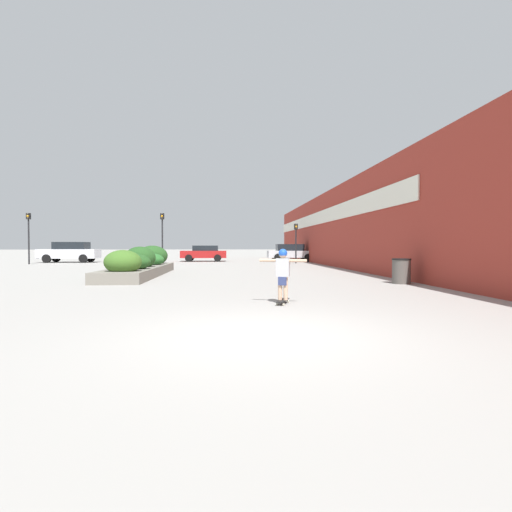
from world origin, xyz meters
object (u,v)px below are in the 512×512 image
Objects in this scene: car_center_right at (291,252)px; traffic_light_left at (162,230)px; traffic_light_far_left at (29,230)px; car_center_left at (70,252)px; car_leftmost at (204,253)px; skateboard at (283,301)px; skateboarder at (283,269)px; traffic_light_right at (296,236)px; trash_bin at (401,271)px.

car_center_right is 11.21m from traffic_light_left.
car_center_left is at bearing 61.67° from traffic_light_far_left.
car_leftmost is 1.05× the size of traffic_light_far_left.
car_leftmost reaches higher than skateboard.
traffic_light_far_left is (-15.90, 21.31, 1.73)m from skateboarder.
skateboarder is 0.31× the size of traffic_light_left.
skateboard is 0.25× the size of traffic_light_right.
skateboard is 0.64× the size of skateboarder.
car_center_left is 1.10× the size of car_center_right.
traffic_light_far_left is (-15.90, 21.31, 2.48)m from skateboard.
skateboard is at bearing -136.78° from trash_bin.
trash_bin is 20.39m from car_center_right.
skateboard is 0.18× the size of car_center_right.
car_center_left reaches higher than car_leftmost.
traffic_light_left is (-6.16, 21.16, 2.50)m from skateboard.
car_leftmost is at bearing 59.61° from traffic_light_left.
car_center_right is (4.23, 25.00, 0.73)m from skateboard.
traffic_light_left is at bearing -177.24° from traffic_light_right.
traffic_light_left reaches higher than traffic_light_far_left.
traffic_light_right is (-0.86, 17.03, 1.68)m from trash_bin.
car_center_right reaches higher than skateboarder.
traffic_light_right reaches higher than skateboarder.
car_center_left is (-19.10, 19.87, 0.42)m from trash_bin.
car_center_right is at bearing 87.21° from traffic_light_right.
traffic_light_left is (-11.08, 16.54, 2.11)m from trash_bin.
trash_bin is at bearing 1.95° from car_center_right.
skateboarder is 22.11m from traffic_light_left.
car_leftmost reaches higher than skateboarder.
skateboarder is 0.32× the size of traffic_light_far_left.
traffic_light_far_left is (-12.58, -4.70, 1.81)m from car_leftmost.
skateboarder is 0.26× the size of car_center_left.
skateboard is 6.77m from trash_bin.
traffic_light_left is at bearing 149.61° from car_leftmost.
skateboarder is at bearing -136.78° from trash_bin.
car_center_left reaches higher than trash_bin.
skateboard is 0.17× the size of car_center_left.
traffic_light_far_left reaches higher than trash_bin.
skateboard is at bearing -9.60° from car_center_right.
trash_bin is (4.92, 4.63, 0.38)m from skateboard.
skateboarder reaches higher than trash_bin.
car_leftmost is 0.95× the size of car_center_right.
skateboard is 0.20× the size of traffic_light_far_left.
traffic_light_right is at bearing 99.56° from skateboarder.
traffic_light_right is (7.38, -4.36, 1.39)m from car_leftmost.
car_leftmost is at bearing 20.49° from traffic_light_far_left.
traffic_light_left reaches higher than car_center_left.
skateboarder is at bearing -9.60° from car_center_right.
traffic_light_left is 1.23× the size of traffic_light_right.
skateboarder is 1.33× the size of trash_bin.
skateboarder is 25.36m from car_center_right.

